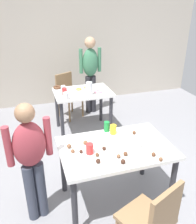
% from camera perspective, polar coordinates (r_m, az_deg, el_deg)
% --- Properties ---
extents(ground_plane, '(6.40, 6.40, 0.00)m').
position_cam_1_polar(ground_plane, '(3.11, 2.07, -19.33)').
color(ground_plane, gray).
extents(wall_back, '(6.40, 0.10, 2.60)m').
position_cam_1_polar(wall_back, '(5.41, -9.23, 15.48)').
color(wall_back, '#BCB2A3').
rests_on(wall_back, ground_plane).
extents(dining_table_near, '(1.19, 0.78, 0.75)m').
position_cam_1_polar(dining_table_near, '(2.66, 4.16, -9.95)').
color(dining_table_near, white).
rests_on(dining_table_near, ground_plane).
extents(dining_table_far, '(0.96, 0.68, 0.75)m').
position_cam_1_polar(dining_table_far, '(4.19, -3.62, 3.29)').
color(dining_table_far, white).
rests_on(dining_table_far, ground_plane).
extents(chair_near_table, '(0.52, 0.52, 0.87)m').
position_cam_1_polar(chair_near_table, '(2.27, 12.84, -23.34)').
color(chair_near_table, olive).
rests_on(chair_near_table, ground_plane).
extents(chair_far_table, '(0.54, 0.54, 0.87)m').
position_cam_1_polar(chair_far_table, '(4.83, -7.20, 4.56)').
color(chair_far_table, olive).
rests_on(chair_far_table, ground_plane).
extents(person_girl_near, '(0.45, 0.27, 1.35)m').
position_cam_1_polar(person_girl_near, '(2.48, -15.60, -9.90)').
color(person_girl_near, '#383D4C').
rests_on(person_girl_near, ground_plane).
extents(person_adult_far, '(0.45, 0.22, 1.54)m').
position_cam_1_polar(person_adult_far, '(4.84, -1.81, 10.12)').
color(person_adult_far, '#28282D').
rests_on(person_adult_far, ground_plane).
extents(mixing_bowl, '(0.20, 0.20, 0.07)m').
position_cam_1_polar(mixing_bowl, '(2.60, 7.96, -7.45)').
color(mixing_bowl, white).
rests_on(mixing_bowl, dining_table_near).
extents(soda_can, '(0.07, 0.07, 0.12)m').
position_cam_1_polar(soda_can, '(2.86, 2.07, -3.45)').
color(soda_can, '#198438').
rests_on(soda_can, dining_table_near).
extents(fork_near, '(0.17, 0.02, 0.01)m').
position_cam_1_polar(fork_near, '(2.76, -4.10, -5.97)').
color(fork_near, silver).
rests_on(fork_near, dining_table_near).
extents(cup_near_0, '(0.08, 0.08, 0.11)m').
position_cam_1_polar(cup_near_0, '(2.46, -1.97, -8.68)').
color(cup_near_0, red).
rests_on(cup_near_0, dining_table_near).
extents(cup_near_1, '(0.07, 0.07, 0.11)m').
position_cam_1_polar(cup_near_1, '(2.81, 3.61, -4.14)').
color(cup_near_1, yellow).
rests_on(cup_near_1, dining_table_near).
extents(cake_ball_0, '(0.05, 0.05, 0.05)m').
position_cam_1_polar(cake_ball_0, '(2.63, -3.01, -7.19)').
color(cake_ball_0, brown).
rests_on(cake_ball_0, dining_table_near).
extents(cake_ball_1, '(0.04, 0.04, 0.04)m').
position_cam_1_polar(cake_ball_1, '(2.84, 8.53, -4.81)').
color(cake_ball_1, brown).
rests_on(cake_ball_1, dining_table_near).
extents(cake_ball_2, '(0.05, 0.05, 0.05)m').
position_cam_1_polar(cake_ball_2, '(2.35, 0.03, -11.51)').
color(cake_ball_2, '#3D2319').
rests_on(cake_ball_2, dining_table_near).
extents(cake_ball_3, '(0.04, 0.04, 0.04)m').
position_cam_1_polar(cake_ball_3, '(2.50, -4.03, -9.27)').
color(cake_ball_3, '#3D2319').
rests_on(cake_ball_3, dining_table_near).
extents(cake_ball_4, '(0.05, 0.05, 0.05)m').
position_cam_1_polar(cake_ball_4, '(2.46, 6.52, -9.78)').
color(cake_ball_4, brown).
rests_on(cake_ball_4, dining_table_near).
extents(cake_ball_5, '(0.04, 0.04, 0.04)m').
position_cam_1_polar(cake_ball_5, '(2.51, 12.98, -9.71)').
color(cake_ball_5, brown).
rests_on(cake_ball_5, dining_table_near).
extents(cake_ball_6, '(0.04, 0.04, 0.04)m').
position_cam_1_polar(cake_ball_6, '(2.51, -5.99, -9.17)').
color(cake_ball_6, brown).
rests_on(cake_ball_6, dining_table_near).
extents(cake_ball_7, '(0.05, 0.05, 0.05)m').
position_cam_1_polar(cake_ball_7, '(2.36, 5.94, -11.54)').
color(cake_ball_7, '#3D2319').
rests_on(cake_ball_7, dining_table_near).
extents(cake_ball_8, '(0.04, 0.04, 0.04)m').
position_cam_1_polar(cake_ball_8, '(2.53, 1.45, -8.57)').
color(cake_ball_8, '#3D2319').
rests_on(cake_ball_8, dining_table_near).
extents(cake_ball_9, '(0.04, 0.04, 0.04)m').
position_cam_1_polar(cake_ball_9, '(2.44, -0.17, -10.07)').
color(cake_ball_9, brown).
rests_on(cake_ball_9, dining_table_near).
extents(cake_ball_10, '(0.04, 0.04, 0.04)m').
position_cam_1_polar(cake_ball_10, '(2.46, 14.61, -10.73)').
color(cake_ball_10, brown).
rests_on(cake_ball_10, dining_table_near).
extents(cake_ball_11, '(0.04, 0.04, 0.04)m').
position_cam_1_polar(cake_ball_11, '(2.43, 4.89, -10.33)').
color(cake_ball_11, brown).
rests_on(cake_ball_11, dining_table_near).
extents(cake_ball_12, '(0.05, 0.05, 0.05)m').
position_cam_1_polar(cake_ball_12, '(2.58, -6.86, -8.01)').
color(cake_ball_12, brown).
rests_on(cake_ball_12, dining_table_near).
extents(pitcher_far, '(0.10, 0.10, 0.22)m').
position_cam_1_polar(pitcher_far, '(3.94, -2.10, 5.54)').
color(pitcher_far, white).
rests_on(pitcher_far, dining_table_far).
extents(cup_far_0, '(0.08, 0.08, 0.09)m').
position_cam_1_polar(cup_far_0, '(4.17, -2.46, 5.75)').
color(cup_far_0, white).
rests_on(cup_far_0, dining_table_far).
extents(cup_far_1, '(0.08, 0.08, 0.11)m').
position_cam_1_polar(cup_far_1, '(4.13, -8.22, 5.43)').
color(cup_far_1, white).
rests_on(cup_far_1, dining_table_far).
extents(cup_far_2, '(0.08, 0.08, 0.12)m').
position_cam_1_polar(cup_far_2, '(3.99, -7.90, 4.84)').
color(cup_far_2, red).
rests_on(cup_far_2, dining_table_far).
extents(cup_far_3, '(0.09, 0.09, 0.12)m').
position_cam_1_polar(cup_far_3, '(3.80, -7.56, 3.79)').
color(cup_far_3, white).
rests_on(cup_far_3, dining_table_far).
extents(donut_far_0, '(0.12, 0.12, 0.04)m').
position_cam_1_polar(donut_far_0, '(4.28, -2.55, 5.85)').
color(donut_far_0, gold).
rests_on(donut_far_0, dining_table_far).
extents(donut_far_1, '(0.14, 0.14, 0.04)m').
position_cam_1_polar(donut_far_1, '(4.32, -9.63, 5.77)').
color(donut_far_1, brown).
rests_on(donut_far_1, dining_table_far).
extents(donut_far_2, '(0.10, 0.10, 0.03)m').
position_cam_1_polar(donut_far_2, '(4.21, -4.57, 5.44)').
color(donut_far_2, gold).
rests_on(donut_far_2, dining_table_far).
extents(donut_far_3, '(0.14, 0.14, 0.04)m').
position_cam_1_polar(donut_far_3, '(4.07, 0.05, 4.91)').
color(donut_far_3, pink).
rests_on(donut_far_3, dining_table_far).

